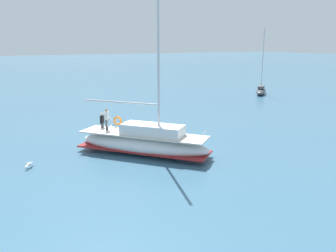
% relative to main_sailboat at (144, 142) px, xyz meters
% --- Properties ---
extents(ground_plane, '(400.00, 400.00, 0.00)m').
position_rel_main_sailboat_xyz_m(ground_plane, '(-1.30, 0.38, -0.90)').
color(ground_plane, '#38607A').
extents(main_sailboat, '(8.92, 7.98, 12.02)m').
position_rel_main_sailboat_xyz_m(main_sailboat, '(0.00, 0.00, 0.00)').
color(main_sailboat, silver).
rests_on(main_sailboat, ground).
extents(moored_catamaran, '(4.74, 5.03, 9.56)m').
position_rel_main_sailboat_xyz_m(moored_catamaran, '(-18.12, 28.14, -0.28)').
color(moored_catamaran, '#4C4C51').
rests_on(moored_catamaran, ground).
extents(seagull, '(0.90, 0.68, 0.17)m').
position_rel_main_sailboat_xyz_m(seagull, '(-0.97, -7.54, -0.64)').
color(seagull, silver).
rests_on(seagull, ground).
extents(mooring_buoy, '(0.78, 0.78, 0.99)m').
position_rel_main_sailboat_xyz_m(mooring_buoy, '(-6.43, 0.18, -0.67)').
color(mooring_buoy, silver).
rests_on(mooring_buoy, ground).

